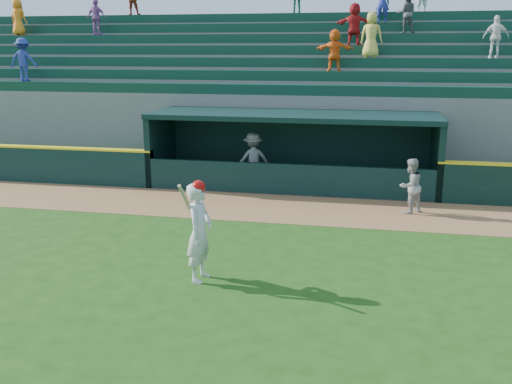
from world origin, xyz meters
TOP-DOWN VIEW (x-y plane):
  - ground at (0.00, 0.00)m, footprint 120.00×120.00m
  - warning_track at (0.00, 4.90)m, footprint 40.00×3.00m
  - dugout_player_front at (3.67, 5.16)m, footprint 0.95×0.95m
  - dugout_player_inside at (-1.30, 7.51)m, footprint 1.33×1.09m
  - dugout at (0.00, 8.00)m, footprint 9.40×2.80m
  - stands at (0.00, 12.57)m, footprint 34.50×6.28m
  - batter_at_plate at (-0.69, -0.60)m, footprint 0.54×0.86m

SIDE VIEW (x-z plane):
  - ground at x=0.00m, z-range 0.00..0.00m
  - warning_track at x=0.00m, z-range 0.00..0.01m
  - dugout_player_front at x=3.67m, z-range 0.00..1.55m
  - dugout_player_inside at x=-1.30m, z-range 0.00..1.80m
  - batter_at_plate at x=-0.69m, z-range -0.01..2.05m
  - dugout at x=0.00m, z-range 0.13..2.59m
  - stands at x=0.00m, z-range -1.34..6.15m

